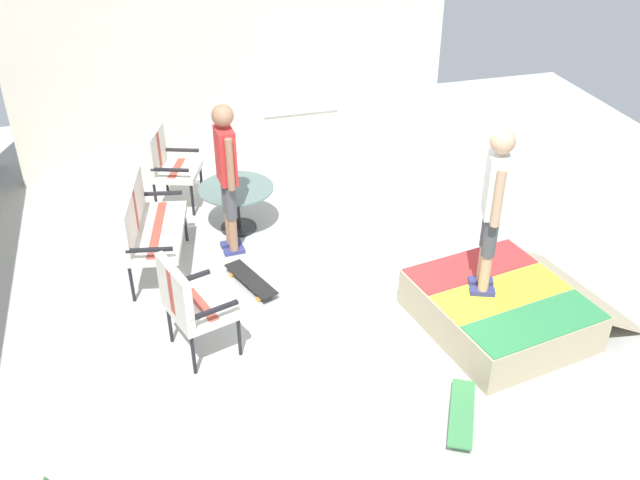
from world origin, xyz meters
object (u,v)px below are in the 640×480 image
patio_chair_near_house (167,161)px  skateboard_spare (462,413)px  skate_ramp (501,308)px  person_watching (227,168)px  patio_bench (146,222)px  skateboard_by_bench (251,280)px  person_skater (494,201)px  patio_chair_by_wall (189,301)px  patio_table (237,200)px

patio_chair_near_house → skateboard_spare: bearing=-156.2°
skate_ramp → person_watching: size_ratio=1.21×
patio_bench → skateboard_by_bench: patio_bench is taller
skate_ramp → patio_chair_near_house: patio_chair_near_house is taller
patio_chair_near_house → person_skater: bearing=-140.7°
patio_chair_near_house → skateboard_spare: patio_chair_near_house is taller
patio_chair_by_wall → patio_bench: bearing=10.5°
patio_chair_near_house → person_watching: person_watching is taller
patio_bench → patio_chair_near_house: same height
skate_ramp → skateboard_by_bench: 2.65m
skateboard_by_bench → patio_chair_by_wall: bearing=142.0°
patio_table → skateboard_spare: bearing=-160.9°
patio_table → person_skater: size_ratio=0.53×
skate_ramp → skateboard_spare: bearing=139.6°
patio_table → person_skater: 3.33m
skate_ramp → patio_table: size_ratio=2.42×
skateboard_by_bench → skate_ramp: bearing=-120.4°
skate_ramp → patio_bench: (1.96, 3.29, 0.41)m
person_skater → skateboard_spare: person_skater is taller
patio_chair_near_house → person_skater: (-3.33, -2.73, 0.79)m
patio_chair_near_house → patio_table: (-0.86, -0.73, -0.21)m
patio_chair_by_wall → person_watching: person_watching is taller
person_watching → skateboard_spare: size_ratio=2.24×
patio_chair_by_wall → patio_table: 2.32m
skateboard_spare → patio_table: bearing=19.1°
patio_bench → skateboard_by_bench: 1.30m
skate_ramp → person_watching: person_watching is taller
patio_chair_by_wall → skateboard_by_bench: (0.92, -0.72, -0.53)m
patio_bench → patio_table: (0.62, -1.09, -0.21)m
person_skater → skateboard_by_bench: (1.23, 2.08, -1.32)m
patio_chair_by_wall → skateboard_by_bench: patio_chair_by_wall is taller
skate_ramp → patio_chair_near_house: size_ratio=2.13×
patio_bench → patio_chair_near_house: bearing=-13.9°
patio_bench → person_watching: bearing=-79.9°
patio_table → person_watching: size_ratio=0.50×
patio_chair_near_house → skateboard_spare: 4.97m
patio_chair_by_wall → person_watching: 1.89m
skate_ramp → patio_chair_near_house: (3.43, 2.92, 0.40)m
patio_table → skateboard_spare: size_ratio=1.12×
skate_ramp → patio_table: patio_table is taller
person_skater → patio_bench: bearing=59.1°
patio_chair_by_wall → skateboard_spare: size_ratio=1.27×
patio_chair_near_house → patio_table: 1.14m
person_watching → person_skater: size_ratio=1.07×
skate_ramp → skateboard_by_bench: skate_ramp is taller
person_watching → person_skater: 2.97m
person_watching → skateboard_spare: (-3.22, -1.42, -0.98)m
patio_chair_by_wall → person_skater: person_skater is taller
patio_chair_by_wall → skateboard_by_bench: size_ratio=1.25×
patio_table → person_skater: (-2.47, -2.00, 1.00)m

